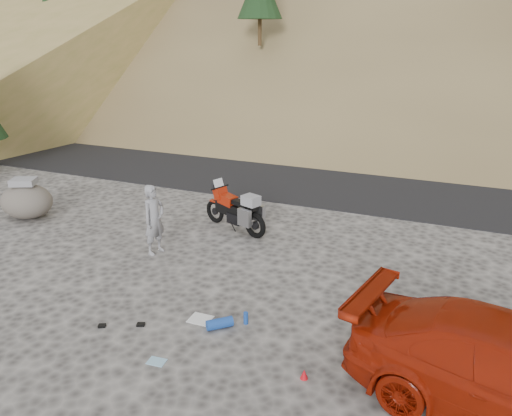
# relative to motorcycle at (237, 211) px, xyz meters

# --- Properties ---
(ground) EXTENTS (140.00, 140.00, 0.00)m
(ground) POSITION_rel_motorcycle_xyz_m (0.09, -3.08, -0.54)
(ground) COLOR #403D3B
(ground) RESTS_ON ground
(road) EXTENTS (120.00, 7.00, 0.05)m
(road) POSITION_rel_motorcycle_xyz_m (0.09, 5.92, -0.54)
(road) COLOR black
(road) RESTS_ON ground
(motorcycle) EXTENTS (2.04, 1.04, 1.27)m
(motorcycle) POSITION_rel_motorcycle_xyz_m (0.00, 0.00, 0.00)
(motorcycle) COLOR black
(motorcycle) RESTS_ON ground
(man) EXTENTS (0.50, 0.66, 1.63)m
(man) POSITION_rel_motorcycle_xyz_m (-1.17, -1.94, -0.54)
(man) COLOR gray
(man) RESTS_ON ground
(boulder) EXTENTS (1.68, 1.52, 1.12)m
(boulder) POSITION_rel_motorcycle_xyz_m (-5.70, -1.37, -0.05)
(boulder) COLOR #5A554D
(boulder) RESTS_ON ground
(gear_white_cloth) EXTENTS (0.40, 0.36, 0.01)m
(gear_white_cloth) POSITION_rel_motorcycle_xyz_m (1.15, -4.05, -0.53)
(gear_white_cloth) COLOR white
(gear_white_cloth) RESTS_ON ground
(gear_blue_mat) EXTENTS (0.46, 0.45, 0.18)m
(gear_blue_mat) POSITION_rel_motorcycle_xyz_m (1.59, -4.16, -0.45)
(gear_blue_mat) COLOR #1A45A1
(gear_blue_mat) RESTS_ON ground
(gear_bottle) EXTENTS (0.10, 0.10, 0.22)m
(gear_bottle) POSITION_rel_motorcycle_xyz_m (1.96, -3.86, -0.43)
(gear_bottle) COLOR #1A45A1
(gear_bottle) RESTS_ON ground
(gear_funnel) EXTENTS (0.16, 0.16, 0.15)m
(gear_funnel) POSITION_rel_motorcycle_xyz_m (3.35, -4.86, -0.46)
(gear_funnel) COLOR red
(gear_funnel) RESTS_ON ground
(gear_glove_a) EXTENTS (0.17, 0.14, 0.04)m
(gear_glove_a) POSITION_rel_motorcycle_xyz_m (0.28, -4.63, -0.52)
(gear_glove_a) COLOR black
(gear_glove_a) RESTS_ON ground
(gear_glove_b) EXTENTS (0.16, 0.14, 0.04)m
(gear_glove_b) POSITION_rel_motorcycle_xyz_m (-0.32, -4.93, -0.52)
(gear_glove_b) COLOR black
(gear_glove_b) RESTS_ON ground
(gear_blue_cloth) EXTENTS (0.30, 0.23, 0.01)m
(gear_blue_cloth) POSITION_rel_motorcycle_xyz_m (1.11, -5.38, -0.54)
(gear_blue_cloth) COLOR #8DBFDA
(gear_blue_cloth) RESTS_ON ground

